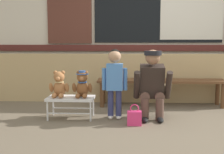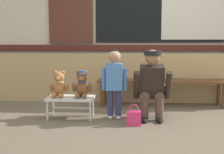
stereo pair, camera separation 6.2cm
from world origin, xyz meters
TOP-DOWN VIEW (x-y plane):
  - ground_plane at (0.00, 0.00)m, footprint 60.00×60.00m
  - brick_low_wall at (0.00, 1.43)m, footprint 7.87×0.25m
  - shop_facade at (0.00, 1.94)m, footprint 8.03×0.26m
  - wooden_bench_long at (-0.02, 1.06)m, footprint 2.10×0.40m
  - small_display_bench at (-1.36, 0.21)m, footprint 0.64×0.36m
  - teddy_bear_plain at (-1.52, 0.21)m, footprint 0.28×0.26m
  - teddy_bear_with_hat at (-1.20, 0.21)m, footprint 0.28×0.27m
  - child_standing at (-0.76, 0.21)m, footprint 0.35×0.18m
  - adult_crouching at (-0.24, 0.23)m, footprint 0.50×0.49m
  - handbag_on_ground at (-0.49, -0.08)m, footprint 0.18×0.11m

SIDE VIEW (x-z plane):
  - ground_plane at x=0.00m, z-range 0.00..0.00m
  - handbag_on_ground at x=-0.49m, z-range -0.04..0.23m
  - small_display_bench at x=-1.36m, z-range 0.12..0.42m
  - wooden_bench_long at x=-0.02m, z-range 0.15..0.59m
  - brick_low_wall at x=0.00m, z-range 0.00..0.85m
  - teddy_bear_plain at x=-1.52m, z-range 0.28..0.65m
  - teddy_bear_with_hat at x=-1.20m, z-range 0.29..0.65m
  - adult_crouching at x=-0.24m, z-range 0.01..0.96m
  - child_standing at x=-0.76m, z-range 0.11..1.07m
  - shop_facade at x=0.00m, z-range 0.01..3.38m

